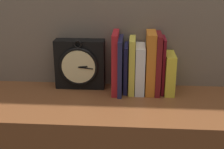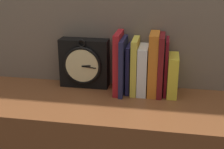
# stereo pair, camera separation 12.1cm
# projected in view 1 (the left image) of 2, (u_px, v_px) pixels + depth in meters

# --- Properties ---
(clock) EXTENTS (0.21, 0.08, 0.22)m
(clock) POSITION_uv_depth(u_px,v_px,m) (80.00, 64.00, 1.36)
(clock) COLOR black
(clock) RESTS_ON bookshelf
(book_slot0_red) EXTENTS (0.02, 0.15, 0.26)m
(book_slot0_red) POSITION_uv_depth(u_px,v_px,m) (115.00, 63.00, 1.31)
(book_slot0_red) COLOR #AE1C23
(book_slot0_red) RESTS_ON bookshelf
(book_slot1_navy) EXTENTS (0.02, 0.16, 0.24)m
(book_slot1_navy) POSITION_uv_depth(u_px,v_px,m) (120.00, 66.00, 1.31)
(book_slot1_navy) COLOR #212348
(book_slot1_navy) RESTS_ON bookshelf
(book_slot2_navy) EXTENTS (0.02, 0.12, 0.20)m
(book_slot2_navy) POSITION_uv_depth(u_px,v_px,m) (126.00, 68.00, 1.33)
(book_slot2_navy) COLOR #201F4B
(book_slot2_navy) RESTS_ON bookshelf
(book_slot3_yellow) EXTENTS (0.02, 0.13, 0.23)m
(book_slot3_yellow) POSITION_uv_depth(u_px,v_px,m) (132.00, 65.00, 1.32)
(book_slot3_yellow) COLOR #DDCA45
(book_slot3_yellow) RESTS_ON bookshelf
(book_slot4_white) EXTENTS (0.04, 0.13, 0.20)m
(book_slot4_white) POSITION_uv_depth(u_px,v_px,m) (140.00, 69.00, 1.32)
(book_slot4_white) COLOR white
(book_slot4_white) RESTS_ON bookshelf
(book_slot5_orange) EXTENTS (0.04, 0.13, 0.26)m
(book_slot5_orange) POSITION_uv_depth(u_px,v_px,m) (150.00, 63.00, 1.31)
(book_slot5_orange) COLOR orange
(book_slot5_orange) RESTS_ON bookshelf
(book_slot6_maroon) EXTENTS (0.02, 0.14, 0.25)m
(book_slot6_maroon) POSITION_uv_depth(u_px,v_px,m) (158.00, 64.00, 1.30)
(book_slot6_maroon) COLOR maroon
(book_slot6_maroon) RESTS_ON bookshelf
(book_slot7_maroon) EXTENTS (0.01, 0.12, 0.24)m
(book_slot7_maroon) POSITION_uv_depth(u_px,v_px,m) (163.00, 65.00, 1.32)
(book_slot7_maroon) COLOR maroon
(book_slot7_maroon) RESTS_ON bookshelf
(book_slot8_yellow) EXTENTS (0.04, 0.13, 0.17)m
(book_slot8_yellow) POSITION_uv_depth(u_px,v_px,m) (169.00, 73.00, 1.32)
(book_slot8_yellow) COLOR yellow
(book_slot8_yellow) RESTS_ON bookshelf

